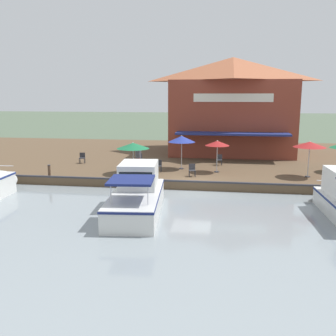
{
  "coord_description": "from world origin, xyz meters",
  "views": [
    {
      "loc": [
        23.16,
        1.92,
        6.07
      ],
      "look_at": [
        -1.0,
        -1.69,
        1.3
      ],
      "focal_mm": 40.0,
      "sensor_mm": 36.0,
      "label": 1
    }
  ],
  "objects_px": {
    "patio_umbrella_mid_patio_left": "(182,139)",
    "cafe_chair_beside_entrance": "(82,157)",
    "patio_umbrella_near_quay_edge": "(133,146)",
    "cafe_chair_mid_patio": "(139,158)",
    "cafe_chair_back_row_seat": "(192,169)",
    "motorboat_mid_row": "(138,193)",
    "cafe_chair_far_corner_seat": "(159,165)",
    "mooring_post": "(49,171)",
    "person_at_quay_edge": "(138,155)",
    "tree_upstream_bank": "(215,106)",
    "cafe_chair_facing_river": "(219,159)",
    "waterfront_restaurant": "(232,105)",
    "patio_umbrella_far_corner": "(310,145)",
    "patio_umbrella_mid_patio_right": "(217,143)",
    "tree_downstream_bank": "(260,111)"
  },
  "relations": [
    {
      "from": "patio_umbrella_mid_patio_left",
      "to": "cafe_chair_beside_entrance",
      "type": "height_order",
      "value": "patio_umbrella_mid_patio_left"
    },
    {
      "from": "patio_umbrella_near_quay_edge",
      "to": "cafe_chair_mid_patio",
      "type": "height_order",
      "value": "patio_umbrella_near_quay_edge"
    },
    {
      "from": "cafe_chair_back_row_seat",
      "to": "motorboat_mid_row",
      "type": "height_order",
      "value": "motorboat_mid_row"
    },
    {
      "from": "cafe_chair_far_corner_seat",
      "to": "cafe_chair_mid_patio",
      "type": "bearing_deg",
      "value": -143.88
    },
    {
      "from": "motorboat_mid_row",
      "to": "mooring_post",
      "type": "xyz_separation_m",
      "value": [
        -4.69,
        -7.29,
        0.09
      ]
    },
    {
      "from": "patio_umbrella_mid_patio_left",
      "to": "motorboat_mid_row",
      "type": "distance_m",
      "value": 9.0
    },
    {
      "from": "person_at_quay_edge",
      "to": "tree_upstream_bank",
      "type": "relative_size",
      "value": 0.24
    },
    {
      "from": "cafe_chair_facing_river",
      "to": "tree_upstream_bank",
      "type": "distance_m",
      "value": 13.29
    },
    {
      "from": "waterfront_restaurant",
      "to": "motorboat_mid_row",
      "type": "xyz_separation_m",
      "value": [
        18.03,
        -5.1,
        -4.23
      ]
    },
    {
      "from": "patio_umbrella_far_corner",
      "to": "mooring_post",
      "type": "distance_m",
      "value": 17.69
    },
    {
      "from": "patio_umbrella_mid_patio_left",
      "to": "person_at_quay_edge",
      "type": "bearing_deg",
      "value": -88.15
    },
    {
      "from": "patio_umbrella_near_quay_edge",
      "to": "tree_upstream_bank",
      "type": "bearing_deg",
      "value": 162.77
    },
    {
      "from": "motorboat_mid_row",
      "to": "waterfront_restaurant",
      "type": "bearing_deg",
      "value": 164.2
    },
    {
      "from": "cafe_chair_facing_river",
      "to": "person_at_quay_edge",
      "type": "height_order",
      "value": "person_at_quay_edge"
    },
    {
      "from": "patio_umbrella_mid_patio_left",
      "to": "cafe_chair_beside_entrance",
      "type": "distance_m",
      "value": 8.59
    },
    {
      "from": "waterfront_restaurant",
      "to": "motorboat_mid_row",
      "type": "relative_size",
      "value": 1.49
    },
    {
      "from": "mooring_post",
      "to": "person_at_quay_edge",
      "type": "bearing_deg",
      "value": 126.15
    },
    {
      "from": "cafe_chair_facing_river",
      "to": "cafe_chair_back_row_seat",
      "type": "distance_m",
      "value": 4.82
    },
    {
      "from": "cafe_chair_beside_entrance",
      "to": "cafe_chair_far_corner_seat",
      "type": "bearing_deg",
      "value": 69.54
    },
    {
      "from": "cafe_chair_mid_patio",
      "to": "person_at_quay_edge",
      "type": "distance_m",
      "value": 1.78
    },
    {
      "from": "waterfront_restaurant",
      "to": "cafe_chair_far_corner_seat",
      "type": "xyz_separation_m",
      "value": [
        10.61,
        -5.3,
        -4.08
      ]
    },
    {
      "from": "patio_umbrella_near_quay_edge",
      "to": "motorboat_mid_row",
      "type": "height_order",
      "value": "patio_umbrella_near_quay_edge"
    },
    {
      "from": "patio_umbrella_far_corner",
      "to": "patio_umbrella_mid_patio_right",
      "type": "bearing_deg",
      "value": -96.7
    },
    {
      "from": "patio_umbrella_near_quay_edge",
      "to": "tree_downstream_bank",
      "type": "xyz_separation_m",
      "value": [
        -16.86,
        10.05,
        1.72
      ]
    },
    {
      "from": "patio_umbrella_mid_patio_right",
      "to": "mooring_post",
      "type": "bearing_deg",
      "value": -74.31
    },
    {
      "from": "cafe_chair_far_corner_seat",
      "to": "person_at_quay_edge",
      "type": "distance_m",
      "value": 2.18
    },
    {
      "from": "patio_umbrella_far_corner",
      "to": "cafe_chair_facing_river",
      "type": "relative_size",
      "value": 2.89
    },
    {
      "from": "cafe_chair_mid_patio",
      "to": "mooring_post",
      "type": "height_order",
      "value": "cafe_chair_mid_patio"
    },
    {
      "from": "patio_umbrella_near_quay_edge",
      "to": "patio_umbrella_far_corner",
      "type": "relative_size",
      "value": 0.93
    },
    {
      "from": "patio_umbrella_near_quay_edge",
      "to": "cafe_chair_far_corner_seat",
      "type": "height_order",
      "value": "patio_umbrella_near_quay_edge"
    },
    {
      "from": "patio_umbrella_far_corner",
      "to": "patio_umbrella_near_quay_edge",
      "type": "bearing_deg",
      "value": -86.81
    },
    {
      "from": "patio_umbrella_mid_patio_left",
      "to": "cafe_chair_back_row_seat",
      "type": "bearing_deg",
      "value": 22.16
    },
    {
      "from": "cafe_chair_mid_patio",
      "to": "cafe_chair_beside_entrance",
      "type": "xyz_separation_m",
      "value": [
        0.32,
        -4.7,
        0.0
      ]
    },
    {
      "from": "cafe_chair_back_row_seat",
      "to": "person_at_quay_edge",
      "type": "relative_size",
      "value": 0.53
    },
    {
      "from": "cafe_chair_mid_patio",
      "to": "cafe_chair_far_corner_seat",
      "type": "height_order",
      "value": "same"
    },
    {
      "from": "cafe_chair_back_row_seat",
      "to": "motorboat_mid_row",
      "type": "xyz_separation_m",
      "value": [
        6.21,
        -2.34,
        -0.15
      ]
    },
    {
      "from": "patio_umbrella_far_corner",
      "to": "tree_upstream_bank",
      "type": "xyz_separation_m",
      "value": [
        -16.28,
        -6.71,
        2.01
      ]
    },
    {
      "from": "waterfront_restaurant",
      "to": "cafe_chair_beside_entrance",
      "type": "bearing_deg",
      "value": -56.19
    },
    {
      "from": "waterfront_restaurant",
      "to": "cafe_chair_facing_river",
      "type": "height_order",
      "value": "waterfront_restaurant"
    },
    {
      "from": "patio_umbrella_near_quay_edge",
      "to": "cafe_chair_far_corner_seat",
      "type": "xyz_separation_m",
      "value": [
        -0.94,
        1.64,
        -1.52
      ]
    },
    {
      "from": "cafe_chair_beside_entrance",
      "to": "motorboat_mid_row",
      "type": "height_order",
      "value": "motorboat_mid_row"
    },
    {
      "from": "patio_umbrella_near_quay_edge",
      "to": "motorboat_mid_row",
      "type": "relative_size",
      "value": 0.29
    },
    {
      "from": "patio_umbrella_near_quay_edge",
      "to": "cafe_chair_facing_river",
      "type": "xyz_separation_m",
      "value": [
        -4.22,
        5.95,
        -1.52
      ]
    },
    {
      "from": "cafe_chair_far_corner_seat",
      "to": "motorboat_mid_row",
      "type": "distance_m",
      "value": 7.42
    },
    {
      "from": "cafe_chair_mid_patio",
      "to": "cafe_chair_facing_river",
      "type": "height_order",
      "value": "same"
    },
    {
      "from": "cafe_chair_far_corner_seat",
      "to": "motorboat_mid_row",
      "type": "height_order",
      "value": "motorboat_mid_row"
    },
    {
      "from": "tree_upstream_bank",
      "to": "patio_umbrella_mid_patio_right",
      "type": "bearing_deg",
      "value": 2.09
    },
    {
      "from": "cafe_chair_facing_river",
      "to": "cafe_chair_back_row_seat",
      "type": "relative_size",
      "value": 1.0
    },
    {
      "from": "mooring_post",
      "to": "tree_upstream_bank",
      "type": "distance_m",
      "value": 21.91
    },
    {
      "from": "cafe_chair_mid_patio",
      "to": "tree_downstream_bank",
      "type": "xyz_separation_m",
      "value": [
        -13.07,
        10.48,
        3.24
      ]
    }
  ]
}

